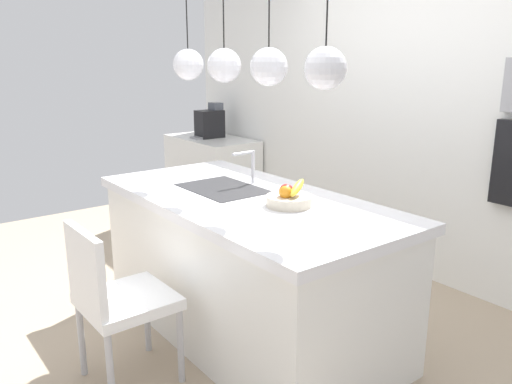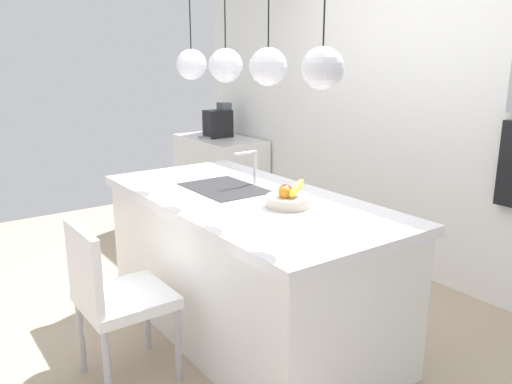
% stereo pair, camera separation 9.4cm
% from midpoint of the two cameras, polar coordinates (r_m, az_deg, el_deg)
% --- Properties ---
extents(floor, '(6.60, 6.60, 0.00)m').
position_cam_midpoint_polar(floor, '(3.44, -1.86, -14.87)').
color(floor, tan).
rests_on(floor, ground).
extents(back_wall, '(6.00, 0.10, 2.60)m').
position_cam_midpoint_polar(back_wall, '(4.18, 16.93, 8.65)').
color(back_wall, white).
rests_on(back_wall, ground).
extents(kitchen_island, '(2.05, 1.00, 0.88)m').
position_cam_midpoint_polar(kitchen_island, '(3.24, -1.92, -8.03)').
color(kitchen_island, white).
rests_on(kitchen_island, ground).
extents(sink_basin, '(0.56, 0.40, 0.02)m').
position_cam_midpoint_polar(sink_basin, '(3.30, -4.48, 0.32)').
color(sink_basin, '#2D2D30').
rests_on(sink_basin, kitchen_island).
extents(faucet, '(0.02, 0.17, 0.22)m').
position_cam_midpoint_polar(faucet, '(3.38, -1.49, 3.29)').
color(faucet, silver).
rests_on(faucet, kitchen_island).
extents(fruit_bowl, '(0.26, 0.26, 0.16)m').
position_cam_midpoint_polar(fruit_bowl, '(2.89, 2.74, -0.69)').
color(fruit_bowl, beige).
rests_on(fruit_bowl, kitchen_island).
extents(side_counter, '(1.10, 0.60, 0.82)m').
position_cam_midpoint_polar(side_counter, '(5.84, -5.34, 1.98)').
color(side_counter, white).
rests_on(side_counter, ground).
extents(coffee_machine, '(0.20, 0.35, 0.38)m').
position_cam_midpoint_polar(coffee_machine, '(5.77, -5.59, 7.58)').
color(coffee_machine, black).
rests_on(coffee_machine, side_counter).
extents(chair_near, '(0.46, 0.46, 0.89)m').
position_cam_midpoint_polar(chair_near, '(2.82, -16.25, -10.93)').
color(chair_near, white).
rests_on(chair_near, ground).
extents(pendant_light_left, '(0.20, 0.20, 0.80)m').
position_cam_midpoint_polar(pendant_light_left, '(3.53, -8.27, 13.76)').
color(pendant_light_left, silver).
extents(pendant_light_center_left, '(0.20, 0.20, 0.80)m').
position_cam_midpoint_polar(pendant_light_center_left, '(3.17, -4.40, 13.76)').
color(pendant_light_center_left, silver).
extents(pendant_light_center_right, '(0.20, 0.20, 0.80)m').
position_cam_midpoint_polar(pendant_light_center_right, '(2.82, 0.43, 13.68)').
color(pendant_light_center_right, silver).
extents(pendant_light_right, '(0.20, 0.20, 0.80)m').
position_cam_midpoint_polar(pendant_light_right, '(2.50, 6.55, 13.44)').
color(pendant_light_right, silver).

